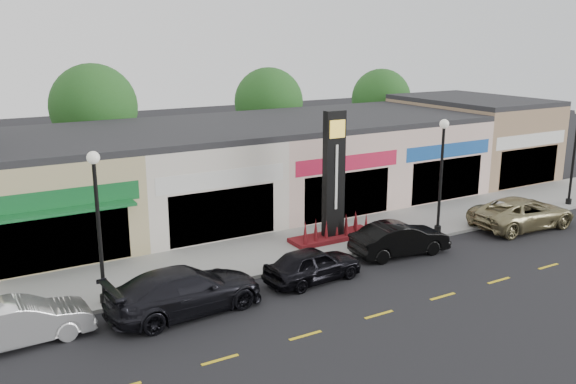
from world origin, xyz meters
name	(u,v)px	position (x,y,z in m)	size (l,w,h in m)	color
ground	(330,285)	(0.00, 0.00, 0.00)	(120.00, 120.00, 0.00)	black
sidewalk	(275,250)	(0.00, 4.35, 0.07)	(52.00, 4.30, 0.15)	gray
curb	(302,266)	(0.00, 2.10, 0.07)	(52.00, 0.20, 0.15)	gray
shop_beige	(41,190)	(-8.50, 11.46, 2.40)	(7.00, 10.85, 4.80)	tan
shop_cream	(183,173)	(-1.50, 11.47, 2.40)	(7.00, 10.01, 4.80)	beige
shop_pink_w	(298,160)	(5.50, 11.47, 2.40)	(7.00, 10.01, 4.80)	beige
shop_pink_e	(392,149)	(12.50, 11.47, 2.40)	(7.00, 10.01, 4.80)	beige
shop_tan	(470,136)	(19.50, 11.48, 2.65)	(7.00, 10.01, 5.30)	#957B56
tree_rear_west	(94,107)	(-4.00, 19.50, 5.22)	(5.20, 5.20, 7.83)	#382619
tree_rear_mid	(269,102)	(8.00, 19.50, 4.88)	(4.80, 4.80, 7.29)	#382619
tree_rear_east	(381,99)	(18.00, 19.50, 4.63)	(4.60, 4.60, 6.94)	#382619
lamp_west_near	(98,213)	(-8.00, 2.50, 3.48)	(0.44, 0.44, 5.47)	black
lamp_east_near	(442,165)	(8.00, 2.50, 3.48)	(0.44, 0.44, 5.47)	black
lamp_east_far	(575,146)	(18.00, 2.50, 3.48)	(0.44, 0.44, 5.47)	black
pylon_sign	(333,195)	(3.00, 4.20, 2.27)	(4.20, 1.30, 6.00)	#5B0F17
car_white_van	(21,322)	(-10.91, 1.10, 0.71)	(4.33, 1.51, 1.43)	white
car_dark_sedan	(185,291)	(-5.67, 0.59, 0.80)	(5.55, 2.26, 1.61)	black
car_black_sedan	(313,264)	(-0.35, 0.70, 0.69)	(4.05, 1.63, 1.38)	black
car_black_conv	(400,239)	(4.55, 1.27, 0.73)	(4.44, 1.55, 1.46)	black
car_gold_suv	(522,213)	(12.44, 1.19, 0.77)	(5.56, 2.56, 1.55)	#8D835A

